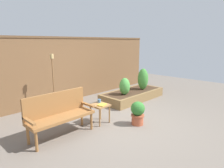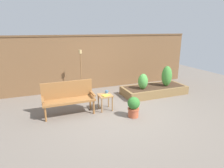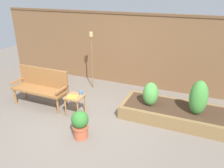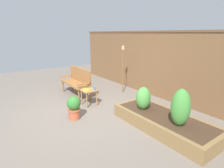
{
  "view_description": "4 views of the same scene",
  "coord_description": "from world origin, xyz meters",
  "px_view_note": "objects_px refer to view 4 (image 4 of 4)",
  "views": [
    {
      "loc": [
        -3.51,
        -3.12,
        2.01
      ],
      "look_at": [
        0.36,
        0.64,
        0.84
      ],
      "focal_mm": 31.73,
      "sensor_mm": 36.0,
      "label": 1
    },
    {
      "loc": [
        -2.13,
        -4.7,
        2.37
      ],
      "look_at": [
        -0.09,
        0.51,
        0.74
      ],
      "focal_mm": 30.47,
      "sensor_mm": 36.0,
      "label": 2
    },
    {
      "loc": [
        2.26,
        -3.62,
        2.78
      ],
      "look_at": [
        0.48,
        0.56,
        0.84
      ],
      "focal_mm": 36.09,
      "sensor_mm": 36.0,
      "label": 3
    },
    {
      "loc": [
        4.18,
        -2.07,
        2.08
      ],
      "look_at": [
        0.55,
        0.53,
        0.83
      ],
      "focal_mm": 29.27,
      "sensor_mm": 36.0,
      "label": 4
    }
  ],
  "objects_px": {
    "cup_on_table": "(94,88)",
    "shrub_far_corner": "(181,108)",
    "side_table": "(89,92)",
    "potted_boxwood": "(74,107)",
    "garden_bench": "(77,80)",
    "book_on_table": "(86,90)",
    "shrub_near_bench": "(143,98)",
    "tiki_torch": "(123,61)"
  },
  "relations": [
    {
      "from": "side_table",
      "to": "book_on_table",
      "type": "bearing_deg",
      "value": -97.93
    },
    {
      "from": "side_table",
      "to": "tiki_torch",
      "type": "distance_m",
      "value": 1.77
    },
    {
      "from": "shrub_far_corner",
      "to": "potted_boxwood",
      "type": "bearing_deg",
      "value": -147.3
    },
    {
      "from": "cup_on_table",
      "to": "book_on_table",
      "type": "bearing_deg",
      "value": -116.54
    },
    {
      "from": "garden_bench",
      "to": "side_table",
      "type": "bearing_deg",
      "value": -7.32
    },
    {
      "from": "potted_boxwood",
      "to": "book_on_table",
      "type": "bearing_deg",
      "value": 131.49
    },
    {
      "from": "cup_on_table",
      "to": "shrub_near_bench",
      "type": "xyz_separation_m",
      "value": [
        1.54,
        0.46,
        0.05
      ]
    },
    {
      "from": "garden_bench",
      "to": "cup_on_table",
      "type": "xyz_separation_m",
      "value": [
        1.16,
        -0.0,
        -0.02
      ]
    },
    {
      "from": "book_on_table",
      "to": "tiki_torch",
      "type": "distance_m",
      "value": 1.8
    },
    {
      "from": "potted_boxwood",
      "to": "tiki_torch",
      "type": "distance_m",
      "value": 2.62
    },
    {
      "from": "garden_bench",
      "to": "cup_on_table",
      "type": "bearing_deg",
      "value": -0.17
    },
    {
      "from": "potted_boxwood",
      "to": "shrub_near_bench",
      "type": "distance_m",
      "value": 1.72
    },
    {
      "from": "potted_boxwood",
      "to": "garden_bench",
      "type": "bearing_deg",
      "value": 151.9
    },
    {
      "from": "shrub_near_bench",
      "to": "tiki_torch",
      "type": "bearing_deg",
      "value": 154.11
    },
    {
      "from": "garden_bench",
      "to": "book_on_table",
      "type": "height_order",
      "value": "garden_bench"
    },
    {
      "from": "tiki_torch",
      "to": "book_on_table",
      "type": "bearing_deg",
      "value": -78.06
    },
    {
      "from": "potted_boxwood",
      "to": "side_table",
      "type": "bearing_deg",
      "value": 127.81
    },
    {
      "from": "side_table",
      "to": "tiki_torch",
      "type": "height_order",
      "value": "tiki_torch"
    },
    {
      "from": "cup_on_table",
      "to": "shrub_far_corner",
      "type": "bearing_deg",
      "value": 10.27
    },
    {
      "from": "shrub_far_corner",
      "to": "book_on_table",
      "type": "bearing_deg",
      "value": -165.78
    },
    {
      "from": "cup_on_table",
      "to": "shrub_far_corner",
      "type": "relative_size",
      "value": 0.15
    },
    {
      "from": "shrub_far_corner",
      "to": "tiki_torch",
      "type": "distance_m",
      "value": 3.19
    },
    {
      "from": "garden_bench",
      "to": "side_table",
      "type": "relative_size",
      "value": 3.0
    },
    {
      "from": "cup_on_table",
      "to": "book_on_table",
      "type": "height_order",
      "value": "cup_on_table"
    },
    {
      "from": "side_table",
      "to": "shrub_near_bench",
      "type": "xyz_separation_m",
      "value": [
        1.63,
        0.6,
        0.18
      ]
    },
    {
      "from": "side_table",
      "to": "book_on_table",
      "type": "relative_size",
      "value": 2.13
    },
    {
      "from": "book_on_table",
      "to": "shrub_far_corner",
      "type": "relative_size",
      "value": 0.3
    },
    {
      "from": "side_table",
      "to": "potted_boxwood",
      "type": "xyz_separation_m",
      "value": [
        0.57,
        -0.74,
        -0.09
      ]
    },
    {
      "from": "garden_bench",
      "to": "shrub_near_bench",
      "type": "xyz_separation_m",
      "value": [
        2.7,
        0.46,
        0.03
      ]
    },
    {
      "from": "garden_bench",
      "to": "shrub_near_bench",
      "type": "height_order",
      "value": "garden_bench"
    },
    {
      "from": "shrub_near_bench",
      "to": "tiki_torch",
      "type": "distance_m",
      "value": 2.29
    },
    {
      "from": "book_on_table",
      "to": "tiki_torch",
      "type": "relative_size",
      "value": 0.14
    },
    {
      "from": "potted_boxwood",
      "to": "tiki_torch",
      "type": "xyz_separation_m",
      "value": [
        -0.93,
        2.3,
        0.83
      ]
    },
    {
      "from": "book_on_table",
      "to": "tiki_torch",
      "type": "xyz_separation_m",
      "value": [
        -0.35,
        1.64,
        0.65
      ]
    },
    {
      "from": "cup_on_table",
      "to": "shrub_far_corner",
      "type": "xyz_separation_m",
      "value": [
        2.55,
        0.46,
        0.16
      ]
    },
    {
      "from": "side_table",
      "to": "tiki_torch",
      "type": "bearing_deg",
      "value": 102.9
    },
    {
      "from": "tiki_torch",
      "to": "shrub_near_bench",
      "type": "bearing_deg",
      "value": -25.89
    },
    {
      "from": "shrub_far_corner",
      "to": "shrub_near_bench",
      "type": "bearing_deg",
      "value": 180.0
    },
    {
      "from": "potted_boxwood",
      "to": "shrub_near_bench",
      "type": "height_order",
      "value": "shrub_near_bench"
    },
    {
      "from": "book_on_table",
      "to": "shrub_near_bench",
      "type": "bearing_deg",
      "value": 3.54
    },
    {
      "from": "book_on_table",
      "to": "shrub_near_bench",
      "type": "distance_m",
      "value": 1.78
    },
    {
      "from": "book_on_table",
      "to": "side_table",
      "type": "bearing_deg",
      "value": 63.37
    }
  ]
}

